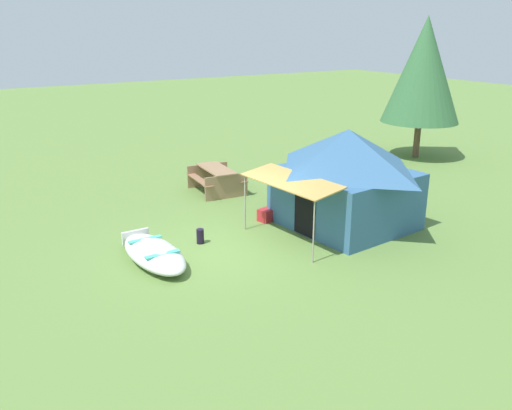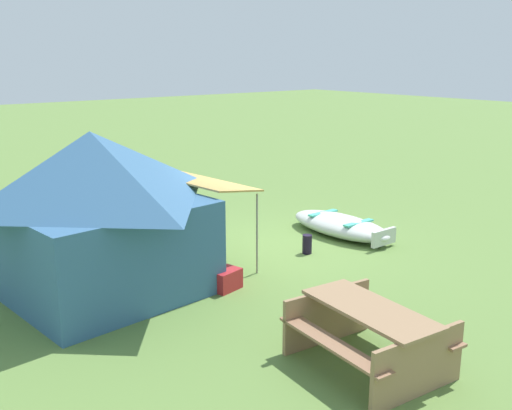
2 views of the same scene
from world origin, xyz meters
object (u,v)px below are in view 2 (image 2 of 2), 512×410
canvas_cabin_tent (95,209)px  cooler_box (225,279)px  picnic_table (369,330)px  beached_rowboat (341,225)px  fuel_can (307,244)px

canvas_cabin_tent → cooler_box: bearing=-130.3°
canvas_cabin_tent → cooler_box: size_ratio=8.60×
picnic_table → canvas_cabin_tent: bearing=18.5°
beached_rowboat → picnic_table: (-4.09, 3.81, 0.28)m
canvas_cabin_tent → fuel_can: size_ratio=11.41×
beached_rowboat → picnic_table: bearing=137.0°
canvas_cabin_tent → fuel_can: (-0.86, -3.92, -1.17)m
beached_rowboat → fuel_can: (-0.44, 1.40, -0.03)m
cooler_box → fuel_can: 2.38m
canvas_cabin_tent → beached_rowboat: bearing=-94.6°
beached_rowboat → fuel_can: 1.47m
beached_rowboat → picnic_table: 5.60m
picnic_table → fuel_can: picnic_table is taller
canvas_cabin_tent → picnic_table: (-4.52, -1.51, -0.86)m
picnic_table → fuel_can: size_ratio=5.15×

